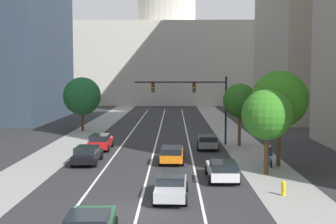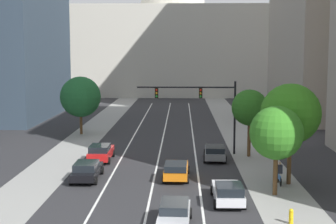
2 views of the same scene
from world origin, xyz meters
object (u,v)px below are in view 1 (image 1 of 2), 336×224
object	(u,v)px
street_tree_mid_right	(240,101)
fire_hydrant	(284,188)
car_silver	(171,186)
car_orange	(172,154)
capitol_building	(167,49)
car_black	(87,154)
street_tree_near_left	(82,96)
street_tree_near_right	(267,115)
cyclist	(270,156)
street_tree_far_right	(280,99)
car_red	(101,141)
traffic_signal_mast	(197,96)
car_white	(222,170)
car_gray	(208,141)

from	to	relation	value
street_tree_mid_right	fire_hydrant	bearing A→B (deg)	-90.08
car_silver	car_orange	size ratio (longest dim) A/B	1.01
car_orange	street_tree_mid_right	xyz separation A→B (m)	(6.72, 8.67, 3.82)
capitol_building	car_orange	world-z (taller)	capitol_building
car_orange	car_black	size ratio (longest dim) A/B	0.96
street_tree_near_left	street_tree_near_right	distance (m)	30.88
cyclist	street_tree_far_right	world-z (taller)	street_tree_far_right
fire_hydrant	cyclist	bearing A→B (deg)	83.53
car_silver	car_black	xyz separation A→B (m)	(-6.87, 10.28, 0.00)
car_red	car_silver	bearing A→B (deg)	-158.34
car_orange	car_black	bearing A→B (deg)	94.41
car_silver	street_tree_near_left	size ratio (longest dim) A/B	0.68
capitol_building	street_tree_far_right	size ratio (longest dim) A/B	6.12
car_red	street_tree_near_left	distance (m)	15.59
capitol_building	car_red	bearing A→B (deg)	-94.08
car_silver	traffic_signal_mast	xyz separation A→B (m)	(2.48, 20.32, 4.29)
car_orange	car_silver	bearing A→B (deg)	-178.33
car_black	fire_hydrant	xyz separation A→B (m)	(13.55, -9.64, -0.28)
capitol_building	traffic_signal_mast	size ratio (longest dim) A/B	4.88
car_red	car_black	world-z (taller)	car_red
street_tree_near_left	street_tree_far_right	distance (m)	29.64
street_tree_near_left	street_tree_far_right	bearing A→B (deg)	-47.86
fire_hydrant	street_tree_far_right	world-z (taller)	street_tree_far_right
cyclist	street_tree_near_left	xyz separation A→B (m)	(-19.16, 22.17, 3.61)
street_tree_near_left	street_tree_near_right	world-z (taller)	street_tree_near_left
car_white	cyclist	world-z (taller)	cyclist
street_tree_mid_right	car_white	bearing A→B (deg)	-102.51
cyclist	street_tree_mid_right	size ratio (longest dim) A/B	0.27
car_orange	street_tree_far_right	distance (m)	9.59
car_black	street_tree_near_right	distance (m)	14.64
traffic_signal_mast	street_tree_near_right	world-z (taller)	traffic_signal_mast
cyclist	street_tree_near_left	world-z (taller)	street_tree_near_left
car_gray	street_tree_near_right	bearing A→B (deg)	-160.01
car_red	street_tree_near_right	xyz separation A→B (m)	(13.70, -10.41, 3.51)
car_orange	street_tree_near_right	xyz separation A→B (m)	(6.84, -4.06, 3.54)
street_tree_near_right	street_tree_far_right	xyz separation A→B (m)	(1.54, 2.87, 0.96)
car_gray	street_tree_near_left	distance (m)	20.64
car_red	street_tree_near_right	distance (m)	17.56
car_black	fire_hydrant	size ratio (longest dim) A/B	5.26
car_white	fire_hydrant	world-z (taller)	car_white
car_red	street_tree_near_right	world-z (taller)	street_tree_near_right
car_red	car_black	xyz separation A→B (m)	(-0.00, -6.68, -0.05)
traffic_signal_mast	street_tree_mid_right	xyz separation A→B (m)	(4.23, -1.04, -0.45)
fire_hydrant	cyclist	xyz separation A→B (m)	(0.97, 8.58, 0.39)
car_orange	fire_hydrant	size ratio (longest dim) A/B	5.07
capitol_building	car_black	bearing A→B (deg)	-93.74
car_silver	capitol_building	bearing A→B (deg)	3.38
street_tree_mid_right	street_tree_far_right	world-z (taller)	street_tree_far_right
street_tree_far_right	street_tree_mid_right	bearing A→B (deg)	99.59
car_white	cyclist	xyz separation A→B (m)	(4.22, 4.68, 0.11)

